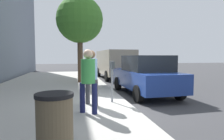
% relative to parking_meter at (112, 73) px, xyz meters
% --- Properties ---
extents(ground_plane, '(80.00, 80.00, 0.00)m').
position_rel_parking_meter_xyz_m(ground_plane, '(0.10, -0.55, -1.17)').
color(ground_plane, '#38383A').
rests_on(ground_plane, ground).
extents(sidewalk_slab, '(28.00, 6.00, 0.15)m').
position_rel_parking_meter_xyz_m(sidewalk_slab, '(0.10, 2.45, -1.09)').
color(sidewalk_slab, '#A8A59E').
rests_on(sidewalk_slab, ground_plane).
extents(parking_meter, '(0.36, 0.12, 1.41)m').
position_rel_parking_meter_xyz_m(parking_meter, '(0.00, 0.00, 0.00)').
color(parking_meter, gray).
rests_on(parking_meter, sidewalk_slab).
extents(pedestrian_at_meter, '(0.46, 0.39, 1.77)m').
position_rel_parking_meter_xyz_m(pedestrian_at_meter, '(-0.25, 0.73, 0.03)').
color(pedestrian_at_meter, '#47474C').
rests_on(pedestrian_at_meter, sidewalk_slab).
extents(pedestrian_bystander, '(0.38, 0.46, 1.77)m').
position_rel_parking_meter_xyz_m(pedestrian_bystander, '(-1.14, 0.91, 0.03)').
color(pedestrian_bystander, '#191E4C').
rests_on(pedestrian_bystander, sidewalk_slab).
extents(parked_sedan_near, '(4.46, 2.09, 1.77)m').
position_rel_parking_meter_xyz_m(parked_sedan_near, '(1.73, -1.90, -0.27)').
color(parked_sedan_near, navy).
rests_on(parked_sedan_near, ground_plane).
extents(parked_van_far, '(5.26, 2.25, 2.18)m').
position_rel_parking_meter_xyz_m(parked_van_far, '(8.22, -1.90, 0.09)').
color(parked_van_far, gray).
rests_on(parked_van_far, ground_plane).
extents(street_tree, '(2.79, 2.79, 5.18)m').
position_rel_parking_meter_xyz_m(street_tree, '(5.39, 0.85, 2.74)').
color(street_tree, brown).
rests_on(street_tree, sidewalk_slab).
extents(trash_bin, '(0.59, 0.59, 1.01)m').
position_rel_parking_meter_xyz_m(trash_bin, '(-3.37, 1.61, -0.51)').
color(trash_bin, brown).
rests_on(trash_bin, sidewalk_slab).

